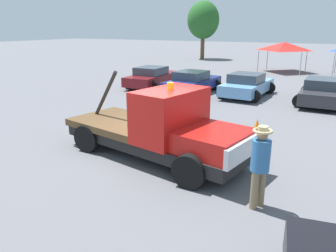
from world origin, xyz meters
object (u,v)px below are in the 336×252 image
traffic_cone (257,127)px  parked_car_navy (192,82)px  parked_car_maroon (152,77)px  person_near_truck (260,161)px  parked_car_charcoal (322,91)px  tree_left (203,20)px  tow_truck (163,130)px  canopy_tent_red (284,46)px  parked_car_skyblue (247,85)px

traffic_cone → parked_car_navy: bearing=132.3°
parked_car_maroon → parked_car_navy: bearing=-104.3°
person_near_truck → parked_car_navy: 13.18m
parked_car_navy → parked_car_charcoal: bearing=-81.8°
parked_car_charcoal → traffic_cone: 6.88m
person_near_truck → tree_left: size_ratio=0.27×
parked_car_navy → parked_car_charcoal: same height
tow_truck → parked_car_charcoal: bearing=81.6°
parked_car_charcoal → traffic_cone: (-1.65, -6.66, -0.40)m
person_near_truck → canopy_tent_red: 24.45m
person_near_truck → parked_car_skyblue: size_ratio=0.42×
parked_car_maroon → parked_car_skyblue: (6.41, -0.10, -0.00)m
parked_car_maroon → traffic_cone: parked_car_maroon is taller
person_near_truck → canopy_tent_red: size_ratio=0.53×
parked_car_maroon → parked_car_charcoal: size_ratio=0.98×
canopy_tent_red → parked_car_charcoal: bearing=-70.8°
person_near_truck → parked_car_maroon: 15.64m
parked_car_navy → traffic_cone: bearing=-134.8°
person_near_truck → tow_truck: bearing=-175.7°
tow_truck → traffic_cone: tow_truck is taller
parked_car_maroon → tree_left: bearing=11.8°
person_near_truck → parked_car_charcoal: person_near_truck is taller
tow_truck → tree_left: tree_left is taller
tree_left → parked_car_charcoal: bearing=-52.6°
parked_car_navy → traffic_cone: parked_car_navy is taller
person_near_truck → canopy_tent_red: bearing=127.0°
tow_truck → parked_car_skyblue: bearing=102.4°
parked_car_navy → parked_car_maroon: bearing=80.8°
parked_car_charcoal → parked_car_maroon: bearing=89.3°
canopy_tent_red → parked_car_navy: bearing=-102.6°
parked_car_charcoal → tree_left: 25.68m
tow_truck → traffic_cone: (1.83, 3.89, -0.68)m
tree_left → traffic_cone: (13.76, -26.82, -4.39)m
canopy_tent_red → tree_left: 13.93m
parked_car_maroon → parked_car_navy: 3.32m
parked_car_navy → canopy_tent_red: bearing=-9.7°
tow_truck → parked_car_charcoal: size_ratio=1.31×
parked_car_navy → person_near_truck: bearing=-146.0°
parked_car_maroon → parked_car_skyblue: bearing=-93.1°
tree_left → traffic_cone: size_ratio=12.58×
canopy_tent_red → tree_left: size_ratio=0.51×
canopy_tent_red → tree_left: bearing=144.4°
canopy_tent_red → person_near_truck: bearing=-80.7°
tree_left → tow_truck: bearing=-68.8°
parked_car_maroon → tree_left: size_ratio=0.68×
tow_truck → parked_car_navy: (-3.63, 9.88, -0.28)m
tree_left → traffic_cone: 30.46m
parked_car_charcoal → tree_left: tree_left is taller
parked_car_skyblue → parked_car_navy: bearing=103.3°
parked_car_maroon → traffic_cone: (8.71, -6.69, -0.40)m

